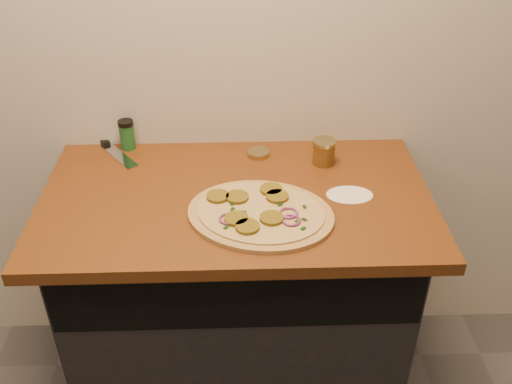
{
  "coord_description": "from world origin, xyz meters",
  "views": [
    {
      "loc": [
        0.01,
        -0.04,
        1.88
      ],
      "look_at": [
        0.06,
        1.35,
        0.95
      ],
      "focal_mm": 40.0,
      "sensor_mm": 36.0,
      "label": 1
    }
  ],
  "objects_px": {
    "chefs_knife": "(109,146)",
    "salsa_jar": "(324,152)",
    "pizza": "(260,213)",
    "spice_shaker": "(127,135)"
  },
  "relations": [
    {
      "from": "chefs_knife",
      "to": "salsa_jar",
      "type": "height_order",
      "value": "salsa_jar"
    },
    {
      "from": "pizza",
      "to": "spice_shaker",
      "type": "xyz_separation_m",
      "value": [
        -0.44,
        0.42,
        0.04
      ]
    },
    {
      "from": "pizza",
      "to": "chefs_knife",
      "type": "relative_size",
      "value": 1.99
    },
    {
      "from": "pizza",
      "to": "salsa_jar",
      "type": "distance_m",
      "value": 0.37
    },
    {
      "from": "salsa_jar",
      "to": "chefs_knife",
      "type": "bearing_deg",
      "value": 170.22
    },
    {
      "from": "pizza",
      "to": "spice_shaker",
      "type": "bearing_deg",
      "value": 136.52
    },
    {
      "from": "salsa_jar",
      "to": "spice_shaker",
      "type": "xyz_separation_m",
      "value": [
        -0.67,
        0.12,
        0.01
      ]
    },
    {
      "from": "spice_shaker",
      "to": "pizza",
      "type": "bearing_deg",
      "value": -43.48
    },
    {
      "from": "pizza",
      "to": "salsa_jar",
      "type": "relative_size",
      "value": 6.12
    },
    {
      "from": "chefs_knife",
      "to": "spice_shaker",
      "type": "height_order",
      "value": "spice_shaker"
    }
  ]
}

